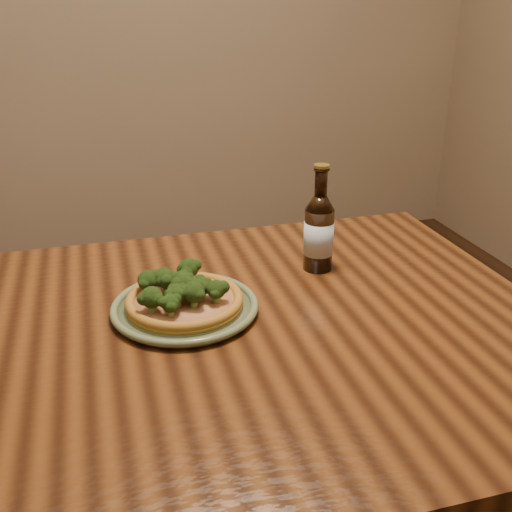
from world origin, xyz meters
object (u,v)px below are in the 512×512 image
object	(u,v)px
table	(107,392)
plate	(185,307)
beer_bottle	(319,232)
pizza	(183,297)

from	to	relation	value
table	plate	size ratio (longest dim) A/B	6.00
plate	beer_bottle	bearing A→B (deg)	20.52
pizza	table	bearing A→B (deg)	-153.65
plate	beer_bottle	xyz separation A→B (m)	(0.30, 0.11, 0.07)
plate	table	bearing A→B (deg)	-154.09
table	pizza	size ratio (longest dim) A/B	7.55
table	beer_bottle	bearing A→B (deg)	22.38
beer_bottle	plate	bearing A→B (deg)	-165.21
table	beer_bottle	xyz separation A→B (m)	(0.45, 0.19, 0.18)
pizza	beer_bottle	world-z (taller)	beer_bottle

